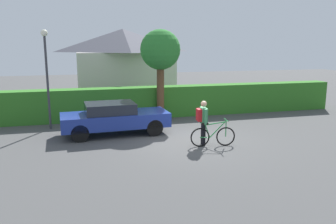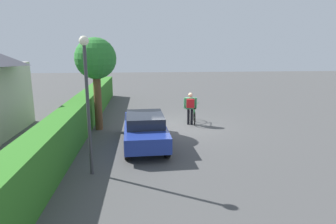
{
  "view_description": "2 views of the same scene",
  "coord_description": "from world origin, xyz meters",
  "px_view_note": "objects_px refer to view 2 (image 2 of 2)",
  "views": [
    {
      "loc": [
        -4.02,
        -12.17,
        3.7
      ],
      "look_at": [
        -0.73,
        0.33,
        1.09
      ],
      "focal_mm": 36.82,
      "sensor_mm": 36.0,
      "label": 1
    },
    {
      "loc": [
        -14.06,
        1.61,
        3.98
      ],
      "look_at": [
        -1.27,
        0.57,
        1.04
      ],
      "focal_mm": 31.41,
      "sensor_mm": 36.0,
      "label": 2
    }
  ],
  "objects_px": {
    "parked_car_near": "(145,128)",
    "person_rider": "(190,106)",
    "street_lamp": "(87,88)",
    "bicycle": "(194,116)",
    "tree_kerbside": "(96,60)"
  },
  "relations": [
    {
      "from": "parked_car_near",
      "to": "person_rider",
      "type": "xyz_separation_m",
      "value": [
        2.96,
        -2.3,
        0.29
      ]
    },
    {
      "from": "parked_car_near",
      "to": "street_lamp",
      "type": "distance_m",
      "value": 3.72
    },
    {
      "from": "bicycle",
      "to": "person_rider",
      "type": "height_order",
      "value": "person_rider"
    },
    {
      "from": "street_lamp",
      "to": "person_rider",
      "type": "bearing_deg",
      "value": -35.6
    },
    {
      "from": "parked_car_near",
      "to": "street_lamp",
      "type": "height_order",
      "value": "street_lamp"
    },
    {
      "from": "street_lamp",
      "to": "bicycle",
      "type": "bearing_deg",
      "value": -35.93
    },
    {
      "from": "bicycle",
      "to": "person_rider",
      "type": "relative_size",
      "value": 1.0
    },
    {
      "from": "person_rider",
      "to": "street_lamp",
      "type": "height_order",
      "value": "street_lamp"
    },
    {
      "from": "parked_car_near",
      "to": "street_lamp",
      "type": "relative_size",
      "value": 1.03
    },
    {
      "from": "bicycle",
      "to": "tree_kerbside",
      "type": "height_order",
      "value": "tree_kerbside"
    },
    {
      "from": "person_rider",
      "to": "parked_car_near",
      "type": "bearing_deg",
      "value": 142.2
    },
    {
      "from": "bicycle",
      "to": "tree_kerbside",
      "type": "bearing_deg",
      "value": 99.58
    },
    {
      "from": "parked_car_near",
      "to": "person_rider",
      "type": "height_order",
      "value": "person_rider"
    },
    {
      "from": "parked_car_near",
      "to": "tree_kerbside",
      "type": "height_order",
      "value": "tree_kerbside"
    },
    {
      "from": "bicycle",
      "to": "person_rider",
      "type": "xyz_separation_m",
      "value": [
        -0.31,
        0.27,
        0.61
      ]
    }
  ]
}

